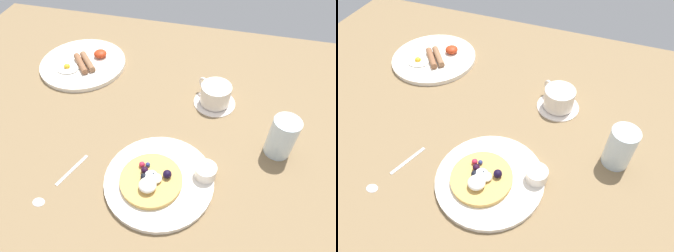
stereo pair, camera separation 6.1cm
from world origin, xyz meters
TOP-DOWN VIEW (x-y plane):
  - ground_plane at (0.00, 0.00)cm, footprint 154.29×113.54cm
  - pancake_plate at (7.82, -15.55)cm, footprint 25.42×25.42cm
  - pancake_with_berries at (6.34, -16.93)cm, footprint 14.36×14.36cm
  - syrup_ramekin at (17.97, -12.01)cm, footprint 5.03×5.03cm
  - breakfast_plate at (-28.57, 22.19)cm, footprint 27.99×27.99cm
  - fried_breakfast at (-27.43, 21.52)cm, footprint 13.73×14.15cm
  - coffee_saucer at (16.60, 14.39)cm, footprint 12.11×12.11cm
  - coffee_cup at (16.49, 14.48)cm, footprint 10.06×9.41cm
  - teaspoon at (-15.54, -23.26)cm, footprint 6.97×15.72cm
  - water_glass at (34.39, 0.52)cm, footprint 6.55×6.55cm

SIDE VIEW (x-z plane):
  - ground_plane at x=0.00cm, z-range -3.00..0.00cm
  - teaspoon at x=-15.54cm, z-range -0.06..0.54cm
  - coffee_saucer at x=16.60cm, z-range 0.00..0.67cm
  - pancake_plate at x=7.82cm, z-range 0.00..1.35cm
  - breakfast_plate at x=-28.57cm, z-range 0.00..1.38cm
  - fried_breakfast at x=-27.43cm, z-range 1.02..3.55cm
  - pancake_with_berries at x=6.34cm, z-range 0.61..4.26cm
  - syrup_ramekin at x=17.97cm, z-range 1.40..4.49cm
  - coffee_cup at x=16.49cm, z-range 0.77..6.49cm
  - water_glass at x=34.39cm, z-range 0.00..10.84cm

